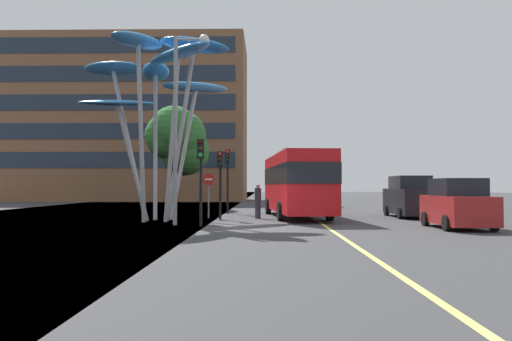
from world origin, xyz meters
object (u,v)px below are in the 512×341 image
traffic_light_kerb_near (201,163)px  car_parked_near (457,205)px  car_parked_mid (410,198)px  no_entry_sign (209,188)px  red_bus (296,181)px  traffic_light_kerb_far (220,170)px  traffic_light_island_mid (228,167)px  leaf_sculpture (161,76)px  street_lamp (183,105)px  pedestrian (258,201)px

traffic_light_kerb_near → car_parked_near: size_ratio=0.92×
car_parked_mid → no_entry_sign: 10.78m
red_bus → traffic_light_kerb_far: 4.42m
traffic_light_kerb_near → traffic_light_island_mid: bearing=87.8°
leaf_sculpture → car_parked_mid: leaf_sculpture is taller
traffic_light_island_mid → car_parked_mid: size_ratio=0.87×
traffic_light_kerb_near → traffic_light_kerb_far: 4.28m
traffic_light_kerb_near → street_lamp: street_lamp is taller
car_parked_near → pedestrian: (-7.99, 5.86, -0.03)m
traffic_light_kerb_far → car_parked_near: size_ratio=0.86×
car_parked_mid → traffic_light_kerb_far: bearing=-168.8°
traffic_light_kerb_far → street_lamp: bearing=-111.0°
car_parked_mid → traffic_light_island_mid: bearing=160.5°
leaf_sculpture → traffic_light_island_mid: size_ratio=2.34×
leaf_sculpture → traffic_light_kerb_far: bearing=15.9°
traffic_light_kerb_near → traffic_light_island_mid: traffic_light_island_mid is taller
red_bus → traffic_light_island_mid: size_ratio=2.67×
traffic_light_island_mid → no_entry_sign: size_ratio=1.68×
street_lamp → traffic_light_kerb_far: bearing=69.0°
pedestrian → street_lamp: bearing=-126.8°
traffic_light_kerb_far → leaf_sculpture: bearing=-164.1°
leaf_sculpture → street_lamp: (1.52, -2.64, -1.84)m
red_bus → pedestrian: bearing=-151.6°
leaf_sculpture → no_entry_sign: size_ratio=3.93×
no_entry_sign → car_parked_mid: bearing=5.4°
car_parked_near → no_entry_sign: (-10.56, 5.97, 0.63)m
car_parked_mid → no_entry_sign: bearing=-174.6°
traffic_light_kerb_near → car_parked_mid: bearing=30.8°
pedestrian → no_entry_sign: size_ratio=0.77×
leaf_sculpture → no_entry_sign: 6.16m
traffic_light_kerb_far → traffic_light_island_mid: traffic_light_island_mid is taller
red_bus → traffic_light_kerb_near: 7.62m
car_parked_near → street_lamp: bearing=172.0°
traffic_light_island_mid → car_parked_mid: (10.08, -3.57, -1.78)m
red_bus → traffic_light_kerb_far: bearing=-153.5°
red_bus → no_entry_sign: bearing=-167.8°
car_parked_near → street_lamp: street_lamp is taller
street_lamp → pedestrian: street_lamp is taller
car_parked_near → pedestrian: car_parked_near is taller
traffic_light_island_mid → street_lamp: 9.40m
traffic_light_kerb_near → street_lamp: bearing=137.8°
pedestrian → car_parked_mid: bearing=7.9°
leaf_sculpture → car_parked_near: leaf_sculpture is taller
no_entry_sign → street_lamp: bearing=-98.3°
red_bus → street_lamp: bearing=-134.2°
car_parked_near → no_entry_sign: bearing=150.5°
street_lamp → car_parked_near: bearing=-8.0°
red_bus → car_parked_mid: red_bus is taller
red_bus → pedestrian: red_bus is taller
traffic_light_kerb_near → no_entry_sign: 5.34m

